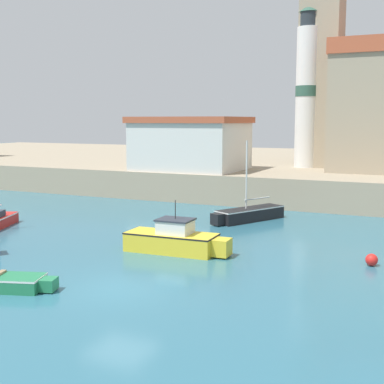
{
  "coord_description": "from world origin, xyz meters",
  "views": [
    {
      "loc": [
        10.65,
        -16.46,
        6.28
      ],
      "look_at": [
        -2.76,
        12.34,
        2.0
      ],
      "focal_mm": 50.0,
      "sensor_mm": 36.0,
      "label": 1
    }
  ],
  "objects_px": {
    "sailboat_black_0": "(249,214)",
    "mooring_buoy": "(372,260)",
    "dinghy_green_1": "(1,282)",
    "lighthouse": "(307,89)",
    "motorboat_yellow_2": "(175,240)",
    "harbor_shed_near_wharf": "(191,143)"
  },
  "relations": [
    {
      "from": "lighthouse",
      "to": "harbor_shed_near_wharf",
      "type": "distance_m",
      "value": 11.22
    },
    {
      "from": "sailboat_black_0",
      "to": "mooring_buoy",
      "type": "height_order",
      "value": "sailboat_black_0"
    },
    {
      "from": "sailboat_black_0",
      "to": "harbor_shed_near_wharf",
      "type": "xyz_separation_m",
      "value": [
        -7.92,
        8.39,
        3.96
      ]
    },
    {
      "from": "lighthouse",
      "to": "dinghy_green_1",
      "type": "bearing_deg",
      "value": -97.13
    },
    {
      "from": "mooring_buoy",
      "to": "sailboat_black_0",
      "type": "bearing_deg",
      "value": 136.98
    },
    {
      "from": "motorboat_yellow_2",
      "to": "dinghy_green_1",
      "type": "bearing_deg",
      "value": -113.08
    },
    {
      "from": "motorboat_yellow_2",
      "to": "harbor_shed_near_wharf",
      "type": "bearing_deg",
      "value": 112.72
    },
    {
      "from": "sailboat_black_0",
      "to": "lighthouse",
      "type": "relative_size",
      "value": 0.39
    },
    {
      "from": "dinghy_green_1",
      "to": "mooring_buoy",
      "type": "xyz_separation_m",
      "value": [
        12.17,
        9.25,
        -0.02
      ]
    },
    {
      "from": "mooring_buoy",
      "to": "harbor_shed_near_wharf",
      "type": "distance_m",
      "value": 23.22
    },
    {
      "from": "harbor_shed_near_wharf",
      "to": "dinghy_green_1",
      "type": "bearing_deg",
      "value": -80.99
    },
    {
      "from": "mooring_buoy",
      "to": "lighthouse",
      "type": "distance_m",
      "value": 25.5
    },
    {
      "from": "motorboat_yellow_2",
      "to": "mooring_buoy",
      "type": "bearing_deg",
      "value": 9.27
    },
    {
      "from": "sailboat_black_0",
      "to": "dinghy_green_1",
      "type": "height_order",
      "value": "sailboat_black_0"
    },
    {
      "from": "dinghy_green_1",
      "to": "motorboat_yellow_2",
      "type": "bearing_deg",
      "value": 66.92
    },
    {
      "from": "sailboat_black_0",
      "to": "mooring_buoy",
      "type": "bearing_deg",
      "value": -43.02
    },
    {
      "from": "sailboat_black_0",
      "to": "harbor_shed_near_wharf",
      "type": "bearing_deg",
      "value": 133.33
    },
    {
      "from": "lighthouse",
      "to": "harbor_shed_near_wharf",
      "type": "xyz_separation_m",
      "value": [
        -8.0,
        -6.42,
        -4.55
      ]
    },
    {
      "from": "dinghy_green_1",
      "to": "lighthouse",
      "type": "xyz_separation_m",
      "value": [
        3.98,
        31.79,
        8.66
      ]
    },
    {
      "from": "mooring_buoy",
      "to": "lighthouse",
      "type": "relative_size",
      "value": 0.04
    },
    {
      "from": "lighthouse",
      "to": "motorboat_yellow_2",
      "type": "bearing_deg",
      "value": -91.55
    },
    {
      "from": "sailboat_black_0",
      "to": "mooring_buoy",
      "type": "xyz_separation_m",
      "value": [
        8.28,
        -7.72,
        -0.18
      ]
    }
  ]
}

